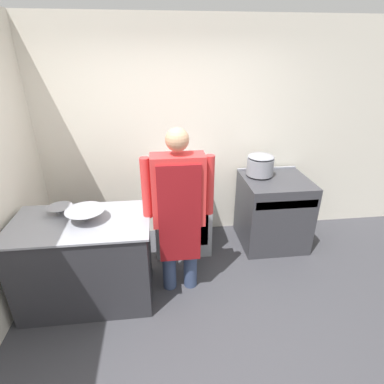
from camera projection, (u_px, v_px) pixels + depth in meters
ground_plane at (191, 332)px, 2.71m from camera, size 14.00×14.00×0.00m
wall_back at (175, 136)px, 3.74m from camera, size 8.00×0.05×2.70m
wall_left at (5, 162)px, 2.86m from camera, size 0.05×8.00×2.70m
prep_counter at (87, 260)px, 2.93m from camera, size 1.28×0.75×0.89m
stove at (273, 211)px, 3.84m from camera, size 0.80×0.76×0.91m
fridge_unit at (182, 214)px, 3.78m from camera, size 0.67×0.66×0.89m
person_cook at (179, 205)px, 2.83m from camera, size 0.67×0.24×1.72m
mixing_bowl at (86, 215)px, 2.74m from camera, size 0.36×0.36×0.11m
small_bowl at (60, 210)px, 2.87m from camera, size 0.23×0.23×0.07m
stock_pot at (260, 164)px, 3.69m from camera, size 0.33×0.33×0.26m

